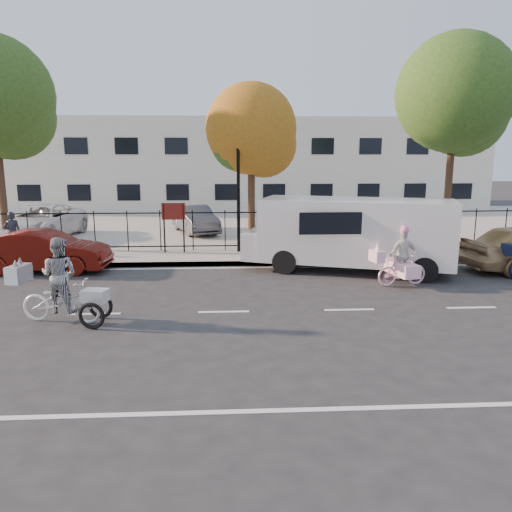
{
  "coord_description": "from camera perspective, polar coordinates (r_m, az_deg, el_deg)",
  "views": [
    {
      "loc": [
        0.14,
        -11.29,
        3.62
      ],
      "look_at": [
        0.83,
        1.2,
        1.1
      ],
      "focal_mm": 35.0,
      "sensor_mm": 36.0,
      "label": 1
    }
  ],
  "objects": [
    {
      "name": "ground",
      "position": [
        11.85,
        -3.7,
        -6.41
      ],
      "size": [
        120.0,
        120.0,
        0.0
      ],
      "primitive_type": "plane",
      "color": "#333334"
    },
    {
      "name": "road_markings",
      "position": [
        11.85,
        -3.7,
        -6.39
      ],
      "size": [
        60.0,
        9.52,
        0.01
      ],
      "primitive_type": null,
      "color": "silver",
      "rests_on": "ground"
    },
    {
      "name": "curb",
      "position": [
        16.72,
        -3.56,
        -0.88
      ],
      "size": [
        60.0,
        0.1,
        0.15
      ],
      "primitive_type": "cube",
      "color": "#A8A399",
      "rests_on": "ground"
    },
    {
      "name": "sidewalk",
      "position": [
        17.74,
        -3.54,
        -0.16
      ],
      "size": [
        60.0,
        2.2,
        0.15
      ],
      "primitive_type": "cube",
      "color": "#A8A399",
      "rests_on": "ground"
    },
    {
      "name": "parking_lot",
      "position": [
        26.52,
        -3.44,
        3.69
      ],
      "size": [
        60.0,
        15.6,
        0.15
      ],
      "primitive_type": "cube",
      "color": "#A8A399",
      "rests_on": "ground"
    },
    {
      "name": "iron_fence",
      "position": [
        18.68,
        -3.56,
        3.0
      ],
      "size": [
        58.0,
        0.06,
        1.5
      ],
      "primitive_type": null,
      "color": "black",
      "rests_on": "sidewalk"
    },
    {
      "name": "building",
      "position": [
        36.29,
        -3.43,
        10.39
      ],
      "size": [
        34.0,
        10.0,
        6.0
      ],
      "primitive_type": "cube",
      "color": "silver",
      "rests_on": "ground"
    },
    {
      "name": "lamppost",
      "position": [
        18.1,
        -2.04,
        9.77
      ],
      "size": [
        0.36,
        0.36,
        4.33
      ],
      "color": "black",
      "rests_on": "sidewalk"
    },
    {
      "name": "street_sign",
      "position": [
        18.33,
        -9.39,
        4.33
      ],
      "size": [
        0.85,
        0.06,
        1.8
      ],
      "color": "black",
      "rests_on": "sidewalk"
    },
    {
      "name": "zebra_trike",
      "position": [
        11.75,
        -21.42,
        -3.62
      ],
      "size": [
        2.23,
        1.13,
        1.91
      ],
      "rotation": [
        0.0,
        0.0,
        1.37
      ],
      "color": "white",
      "rests_on": "ground"
    },
    {
      "name": "unicorn_bike",
      "position": [
        14.63,
        16.3,
        -0.84
      ],
      "size": [
        1.74,
        1.24,
        1.72
      ],
      "rotation": [
        0.0,
        0.0,
        1.77
      ],
      "color": "#F3B9D5",
      "rests_on": "ground"
    },
    {
      "name": "white_van",
      "position": [
        16.01,
        10.91,
        2.72
      ],
      "size": [
        6.94,
        3.93,
        2.29
      ],
      "rotation": [
        0.0,
        0.0,
        -0.32
      ],
      "color": "white",
      "rests_on": "ground"
    },
    {
      "name": "red_sedan",
      "position": [
        17.08,
        -23.05,
        0.5
      ],
      "size": [
        4.07,
        1.55,
        1.33
      ],
      "primitive_type": "imported",
      "rotation": [
        0.0,
        0.0,
        1.53
      ],
      "color": "#500E09",
      "rests_on": "ground"
    },
    {
      "name": "pedestrian",
      "position": [
        19.85,
        -26.05,
        2.39
      ],
      "size": [
        0.62,
        0.47,
        1.53
      ],
      "primitive_type": "imported",
      "rotation": [
        0.0,
        0.0,
        3.35
      ],
      "color": "black",
      "rests_on": "sidewalk"
    },
    {
      "name": "lot_car_b",
      "position": [
        22.97,
        -23.45,
        3.58
      ],
      "size": [
        2.91,
        5.41,
        1.44
      ],
      "primitive_type": "imported",
      "rotation": [
        0.0,
        0.0,
        -0.1
      ],
      "color": "silver",
      "rests_on": "parking_lot"
    },
    {
      "name": "lot_car_c",
      "position": [
        23.0,
        -6.96,
        4.19
      ],
      "size": [
        2.51,
        3.98,
        1.24
      ],
      "primitive_type": "imported",
      "rotation": [
        0.0,
        0.0,
        0.35
      ],
      "color": "#4A4C51",
      "rests_on": "parking_lot"
    },
    {
      "name": "lot_car_d",
      "position": [
        22.25,
        2.01,
        4.13
      ],
      "size": [
        2.61,
        4.16,
        1.32
      ],
      "primitive_type": "imported",
      "rotation": [
        0.0,
        0.0,
        -0.29
      ],
      "color": "#B2B3BA",
      "rests_on": "parking_lot"
    },
    {
      "name": "tree_mid",
      "position": [
        19.59,
        -0.13,
        13.81
      ],
      "size": [
        3.51,
        3.47,
        6.36
      ],
      "color": "#442D1D",
      "rests_on": "ground"
    },
    {
      "name": "tree_east",
      "position": [
        21.27,
        22.08,
        16.27
      ],
      "size": [
        4.46,
        4.46,
        8.17
      ],
      "color": "#442D1D",
      "rests_on": "ground"
    }
  ]
}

